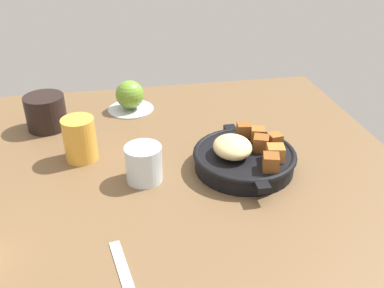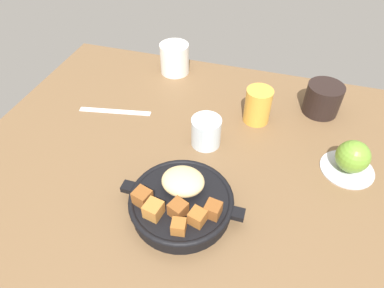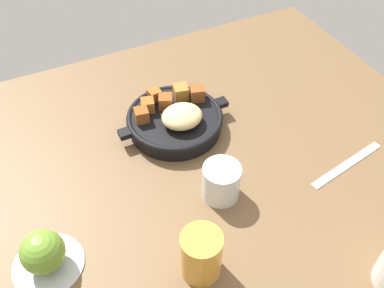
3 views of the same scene
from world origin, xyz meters
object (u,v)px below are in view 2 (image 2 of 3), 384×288
coffee_mug_dark (323,99)px  cast_iron_skillet (181,201)px  juice_glass_amber (258,106)px  red_apple (353,157)px  butter_knife (115,111)px  ceramic_mug_white (175,59)px  water_glass_short (206,132)px

coffee_mug_dark → cast_iron_skillet: bearing=-122.3°
cast_iron_skillet → juice_glass_amber: 33.25cm
red_apple → butter_knife: 58.34cm
red_apple → butter_knife: size_ratio=0.37×
red_apple → ceramic_mug_white: (-49.18, 27.03, 0.31)cm
red_apple → juice_glass_amber: 24.75cm
juice_glass_amber → coffee_mug_dark: bearing=28.2°
juice_glass_amber → cast_iron_skillet: bearing=-107.1°
red_apple → coffee_mug_dark: bearing=108.2°
cast_iron_skillet → coffee_mug_dark: coffee_mug_dark is taller
red_apple → ceramic_mug_white: ceramic_mug_white is taller
butter_knife → juice_glass_amber: bearing=1.3°
water_glass_short → juice_glass_amber: (10.05, 12.01, 0.98)cm
red_apple → ceramic_mug_white: bearing=151.2°
red_apple → water_glass_short: 32.07cm
cast_iron_skillet → ceramic_mug_white: (-17.42, 47.45, 1.75)cm
juice_glass_amber → water_glass_short: bearing=-129.9°
cast_iron_skillet → juice_glass_amber: (9.75, 31.74, 1.82)cm
juice_glass_amber → red_apple: bearing=-27.2°
butter_knife → water_glass_short: 26.63cm
butter_knife → red_apple: bearing=-14.2°
water_glass_short → ceramic_mug_white: (-17.13, 27.73, 0.91)cm
cast_iron_skillet → juice_glass_amber: bearing=72.9°
cast_iron_skillet → juice_glass_amber: size_ratio=2.72×
cast_iron_skillet → red_apple: size_ratio=3.47×
red_apple → butter_knife: bearing=176.2°
water_glass_short → red_apple: bearing=1.3°
water_glass_short → juice_glass_amber: 15.69cm
cast_iron_skillet → water_glass_short: 19.75cm
water_glass_short → ceramic_mug_white: ceramic_mug_white is taller
water_glass_short → butter_knife: bearing=170.0°
butter_knife → ceramic_mug_white: bearing=58.6°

